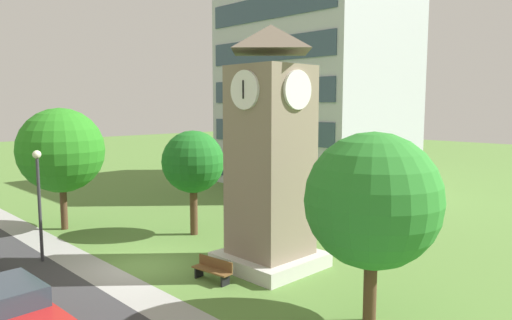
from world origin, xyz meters
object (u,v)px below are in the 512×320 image
(tree_by_building, at_px, (193,162))
(tree_streetside, at_px, (61,150))
(parked_car_red, at_px, (12,312))
(clock_tower, at_px, (270,162))
(street_lamp, at_px, (39,192))
(park_bench, at_px, (213,270))
(tree_near_tower, at_px, (373,201))

(tree_by_building, xyz_separation_m, tree_streetside, (-5.92, -4.55, 0.52))
(parked_car_red, bearing_deg, tree_streetside, 151.66)
(clock_tower, bearing_deg, street_lamp, -137.95)
(park_bench, xyz_separation_m, parked_car_red, (-0.45, -7.19, 0.40))
(street_lamp, distance_m, tree_streetside, 5.72)
(park_bench, height_order, tree_streetside, tree_streetside)
(clock_tower, distance_m, parked_car_red, 10.72)
(street_lamp, xyz_separation_m, tree_streetside, (-4.75, 2.93, 1.28))
(street_lamp, bearing_deg, park_bench, 28.93)
(tree_near_tower, relative_size, tree_by_building, 1.09)
(clock_tower, height_order, park_bench, clock_tower)
(tree_near_tower, xyz_separation_m, parked_car_red, (-6.71, -8.54, -3.09))
(clock_tower, xyz_separation_m, tree_by_building, (-6.36, 0.69, -0.63))
(clock_tower, bearing_deg, parked_car_red, -94.76)
(street_lamp, bearing_deg, tree_near_tower, 21.54)
(tree_near_tower, bearing_deg, tree_by_building, 169.85)
(tree_streetside, xyz_separation_m, parked_car_red, (11.44, -6.17, -3.57))
(tree_near_tower, xyz_separation_m, tree_streetside, (-18.16, -2.36, 0.48))
(clock_tower, distance_m, tree_near_tower, 6.09)
(clock_tower, bearing_deg, tree_streetside, -162.53)
(street_lamp, relative_size, tree_by_building, 0.89)
(park_bench, height_order, tree_near_tower, tree_near_tower)
(tree_near_tower, xyz_separation_m, tree_by_building, (-12.23, 2.19, -0.05))
(park_bench, distance_m, tree_streetside, 12.58)
(street_lamp, relative_size, tree_streetside, 0.73)
(tree_by_building, bearing_deg, parked_car_red, -62.77)
(park_bench, relative_size, tree_by_building, 0.33)
(street_lamp, xyz_separation_m, tree_by_building, (1.18, 7.48, 0.76))
(tree_by_building, bearing_deg, clock_tower, -6.17)
(clock_tower, bearing_deg, park_bench, -97.70)
(tree_by_building, height_order, tree_streetside, tree_streetside)
(parked_car_red, bearing_deg, park_bench, 86.41)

